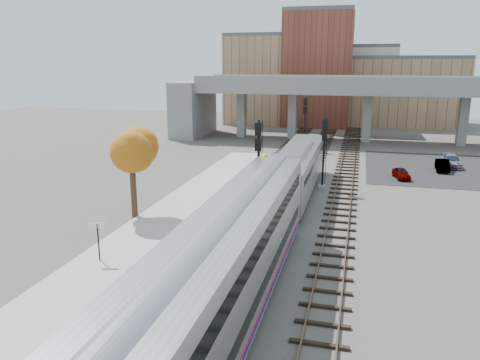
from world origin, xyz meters
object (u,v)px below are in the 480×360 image
at_px(locomotive, 298,169).
at_px(signal_mast_near, 258,169).
at_px(car_c, 451,161).
at_px(signal_mast_far, 305,124).
at_px(signal_mast_mid, 323,155).
at_px(coach, 227,271).
at_px(car_b, 442,165).
at_px(tree, 131,151).
at_px(car_a, 401,173).

distance_m(locomotive, signal_mast_near, 7.24).
bearing_deg(locomotive, signal_mast_near, -107.18).
bearing_deg(car_c, signal_mast_far, 158.95).
relative_size(signal_mast_mid, car_c, 1.43).
height_order(coach, car_c, coach).
height_order(signal_mast_near, signal_mast_far, signal_mast_near).
xyz_separation_m(car_b, car_c, (1.30, 2.48, 0.06)).
distance_m(signal_mast_near, tree, 9.38).
xyz_separation_m(signal_mast_near, signal_mast_far, (0.00, 29.12, -0.20)).
height_order(signal_mast_mid, car_b, signal_mast_mid).
bearing_deg(tree, car_a, 42.15).
height_order(coach, car_b, coach).
bearing_deg(signal_mast_near, car_a, 52.34).
distance_m(signal_mast_mid, signal_mast_far, 20.24).
bearing_deg(car_a, coach, -119.10).
xyz_separation_m(car_a, car_b, (4.53, 4.72, 0.07)).
bearing_deg(car_b, signal_mast_far, 152.80).
height_order(car_b, car_c, car_c).
bearing_deg(signal_mast_mid, car_a, 37.11).
xyz_separation_m(signal_mast_far, tree, (-8.64, -32.44, 1.77)).
height_order(locomotive, tree, tree).
distance_m(locomotive, tree, 15.04).
relative_size(locomotive, signal_mast_near, 2.62).
relative_size(signal_mast_mid, signal_mast_far, 0.93).
distance_m(coach, signal_mast_mid, 25.20).
distance_m(signal_mast_far, tree, 33.62).
relative_size(tree, car_c, 1.55).
distance_m(locomotive, car_b, 19.01).
bearing_deg(signal_mast_near, car_b, 50.75).
relative_size(tree, car_a, 2.24).
relative_size(signal_mast_near, tree, 1.03).
xyz_separation_m(signal_mast_mid, car_a, (7.40, 5.60, -2.55)).
bearing_deg(signal_mast_near, signal_mast_far, 90.00).
xyz_separation_m(coach, signal_mast_mid, (2.00, 25.12, 0.32)).
height_order(locomotive, signal_mast_near, signal_mast_near).
relative_size(car_a, car_c, 0.69).
distance_m(signal_mast_far, car_a, 18.51).
height_order(coach, tree, tree).
bearing_deg(signal_mast_near, tree, -158.96).
relative_size(car_a, car_b, 0.86).
xyz_separation_m(locomotive, signal_mast_mid, (2.00, 2.51, 0.84)).
height_order(coach, signal_mast_far, signal_mast_far).
bearing_deg(signal_mast_far, car_a, -51.02).
bearing_deg(car_b, locomotive, -133.92).
relative_size(signal_mast_far, car_c, 1.54).
bearing_deg(coach, locomotive, 90.00).
bearing_deg(coach, car_b, 68.54).
distance_m(signal_mast_near, signal_mast_mid, 10.18).
bearing_deg(car_c, coach, -110.92).
height_order(locomotive, signal_mast_far, signal_mast_far).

